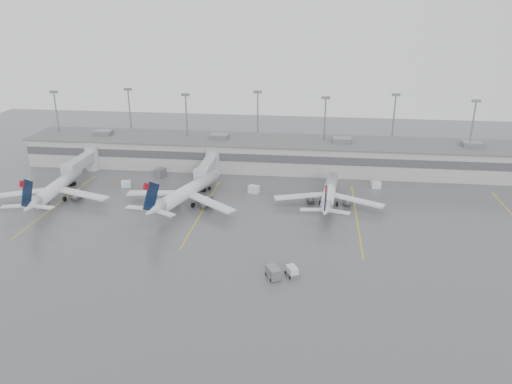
# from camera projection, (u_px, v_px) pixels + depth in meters

# --- Properties ---
(ground) EXTENTS (260.00, 260.00, 0.00)m
(ground) POSITION_uv_depth(u_px,v_px,m) (268.00, 265.00, 90.76)
(ground) COLOR #535356
(ground) RESTS_ON ground
(terminal) EXTENTS (152.00, 17.00, 9.45)m
(terminal) POSITION_uv_depth(u_px,v_px,m) (288.00, 154.00, 143.13)
(terminal) COLOR #A3A39E
(terminal) RESTS_ON ground
(light_masts) EXTENTS (142.40, 8.00, 20.60)m
(light_masts) POSITION_uv_depth(u_px,v_px,m) (290.00, 123.00, 145.71)
(light_masts) COLOR gray
(light_masts) RESTS_ON ground
(jet_bridge_left) EXTENTS (4.00, 17.20, 7.00)m
(jet_bridge_left) POSITION_uv_depth(u_px,v_px,m) (86.00, 161.00, 138.25)
(jet_bridge_left) COLOR #A8ABAE
(jet_bridge_left) RESTS_ON ground
(jet_bridge_right) EXTENTS (4.00, 17.20, 7.00)m
(jet_bridge_right) POSITION_uv_depth(u_px,v_px,m) (209.00, 165.00, 134.22)
(jet_bridge_right) COLOR #A8ABAE
(jet_bridge_right) RESTS_ON ground
(stand_markings) EXTENTS (105.25, 40.00, 0.01)m
(stand_markings) POSITION_uv_depth(u_px,v_px,m) (278.00, 214.00, 113.05)
(stand_markings) COLOR yellow
(stand_markings) RESTS_ON ground
(jet_far_left) EXTENTS (27.89, 31.33, 10.13)m
(jet_far_left) POSITION_uv_depth(u_px,v_px,m) (55.00, 188.00, 119.75)
(jet_far_left) COLOR silver
(jet_far_left) RESTS_ON ground
(jet_mid_left) EXTENTS (27.48, 31.30, 10.45)m
(jet_mid_left) POSITION_uv_depth(u_px,v_px,m) (186.00, 192.00, 116.75)
(jet_mid_left) COLOR silver
(jet_mid_left) RESTS_ON ground
(jet_mid_right) EXTENTS (25.68, 28.89, 9.35)m
(jet_mid_right) POSITION_uv_depth(u_px,v_px,m) (329.00, 193.00, 117.11)
(jet_mid_right) COLOR silver
(jet_mid_right) RESTS_ON ground
(baggage_tug) EXTENTS (2.75, 3.21, 1.77)m
(baggage_tug) POSITION_uv_depth(u_px,v_px,m) (292.00, 272.00, 86.98)
(baggage_tug) COLOR silver
(baggage_tug) RESTS_ON ground
(baggage_cart) EXTENTS (3.07, 3.64, 2.03)m
(baggage_cart) POSITION_uv_depth(u_px,v_px,m) (273.00, 273.00, 86.10)
(baggage_cart) COLOR slate
(baggage_cart) RESTS_ON ground
(gse_uld_a) EXTENTS (2.58, 1.95, 1.65)m
(gse_uld_a) POSITION_uv_depth(u_px,v_px,m) (126.00, 184.00, 129.30)
(gse_uld_a) COLOR silver
(gse_uld_a) RESTS_ON ground
(gse_uld_b) EXTENTS (3.02, 2.46, 1.85)m
(gse_uld_b) POSITION_uv_depth(u_px,v_px,m) (254.00, 189.00, 125.23)
(gse_uld_b) COLOR silver
(gse_uld_b) RESTS_ON ground
(gse_uld_c) EXTENTS (2.65, 2.00, 1.70)m
(gse_uld_c) POSITION_uv_depth(u_px,v_px,m) (376.00, 185.00, 128.64)
(gse_uld_c) COLOR silver
(gse_uld_c) RESTS_ON ground
(gse_loader) EXTENTS (2.96, 3.85, 2.13)m
(gse_loader) POSITION_uv_depth(u_px,v_px,m) (160.00, 173.00, 137.04)
(gse_loader) COLOR slate
(gse_loader) RESTS_ON ground
(cone_a) EXTENTS (0.46, 0.46, 0.72)m
(cone_a) POSITION_uv_depth(u_px,v_px,m) (113.00, 181.00, 132.72)
(cone_a) COLOR orange
(cone_a) RESTS_ON ground
(cone_b) EXTENTS (0.50, 0.50, 0.79)m
(cone_b) POSITION_uv_depth(u_px,v_px,m) (229.00, 196.00, 122.43)
(cone_b) COLOR orange
(cone_b) RESTS_ON ground
(cone_c) EXTENTS (0.46, 0.46, 0.72)m
(cone_c) POSITION_uv_depth(u_px,v_px,m) (315.00, 193.00, 124.57)
(cone_c) COLOR orange
(cone_c) RESTS_ON ground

